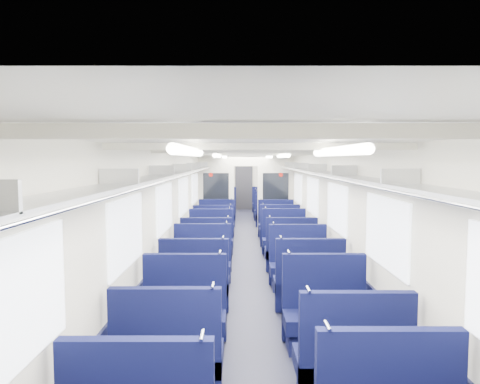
# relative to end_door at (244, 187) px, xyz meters

# --- Properties ---
(floor) EXTENTS (2.80, 18.00, 0.01)m
(floor) POSITION_rel_end_door_xyz_m (0.00, -8.94, -1.00)
(floor) COLOR black
(floor) RESTS_ON ground
(ceiling) EXTENTS (2.80, 18.00, 0.01)m
(ceiling) POSITION_rel_end_door_xyz_m (0.00, -8.94, 1.35)
(ceiling) COLOR silver
(ceiling) RESTS_ON wall_left
(wall_left) EXTENTS (0.02, 18.00, 2.35)m
(wall_left) POSITION_rel_end_door_xyz_m (-1.40, -8.94, 0.18)
(wall_left) COLOR beige
(wall_left) RESTS_ON floor
(dado_left) EXTENTS (0.03, 17.90, 0.70)m
(dado_left) POSITION_rel_end_door_xyz_m (-1.39, -8.94, -0.65)
(dado_left) COLOR black
(dado_left) RESTS_ON floor
(wall_right) EXTENTS (0.02, 18.00, 2.35)m
(wall_right) POSITION_rel_end_door_xyz_m (1.40, -8.94, 0.18)
(wall_right) COLOR beige
(wall_right) RESTS_ON floor
(dado_right) EXTENTS (0.03, 17.90, 0.70)m
(dado_right) POSITION_rel_end_door_xyz_m (1.39, -8.94, -0.65)
(dado_right) COLOR black
(dado_right) RESTS_ON floor
(wall_far) EXTENTS (2.80, 0.02, 2.35)m
(wall_far) POSITION_rel_end_door_xyz_m (0.00, 0.06, 0.18)
(wall_far) COLOR beige
(wall_far) RESTS_ON floor
(luggage_rack_left) EXTENTS (0.36, 17.40, 0.18)m
(luggage_rack_left) POSITION_rel_end_door_xyz_m (-1.21, -8.94, 0.97)
(luggage_rack_left) COLOR #B2B5BA
(luggage_rack_left) RESTS_ON wall_left
(luggage_rack_right) EXTENTS (0.36, 17.40, 0.18)m
(luggage_rack_right) POSITION_rel_end_door_xyz_m (1.21, -8.94, 0.97)
(luggage_rack_right) COLOR #B2B5BA
(luggage_rack_right) RESTS_ON wall_right
(windows) EXTENTS (2.78, 15.60, 0.75)m
(windows) POSITION_rel_end_door_xyz_m (0.00, -9.40, 0.42)
(windows) COLOR white
(windows) RESTS_ON wall_left
(ceiling_fittings) EXTENTS (2.70, 16.06, 0.11)m
(ceiling_fittings) POSITION_rel_end_door_xyz_m (0.00, -9.20, 1.29)
(ceiling_fittings) COLOR beige
(ceiling_fittings) RESTS_ON ceiling
(end_door) EXTENTS (0.75, 0.06, 2.00)m
(end_door) POSITION_rel_end_door_xyz_m (0.00, 0.00, 0.00)
(end_door) COLOR black
(end_door) RESTS_ON floor
(bulkhead) EXTENTS (2.80, 0.10, 2.35)m
(bulkhead) POSITION_rel_end_door_xyz_m (-0.00, -6.11, 0.23)
(bulkhead) COLOR beige
(bulkhead) RESTS_ON floor
(seat_4) EXTENTS (0.99, 0.55, 1.11)m
(seat_4) POSITION_rel_end_door_xyz_m (-0.83, -14.84, -0.66)
(seat_4) COLOR #0B0F37
(seat_4) RESTS_ON floor
(seat_5) EXTENTS (0.99, 0.55, 1.11)m
(seat_5) POSITION_rel_end_door_xyz_m (0.83, -14.95, -0.66)
(seat_5) COLOR #0B0F37
(seat_5) RESTS_ON floor
(seat_6) EXTENTS (0.99, 0.55, 1.11)m
(seat_6) POSITION_rel_end_door_xyz_m (-0.83, -13.77, -0.66)
(seat_6) COLOR #0B0F37
(seat_6) RESTS_ON floor
(seat_7) EXTENTS (0.99, 0.55, 1.11)m
(seat_7) POSITION_rel_end_door_xyz_m (0.83, -13.77, -0.66)
(seat_7) COLOR #0B0F37
(seat_7) RESTS_ON floor
(seat_8) EXTENTS (0.99, 0.55, 1.11)m
(seat_8) POSITION_rel_end_door_xyz_m (-0.83, -12.52, -0.66)
(seat_8) COLOR #0B0F37
(seat_8) RESTS_ON floor
(seat_9) EXTENTS (0.99, 0.55, 1.11)m
(seat_9) POSITION_rel_end_door_xyz_m (0.83, -12.52, -0.66)
(seat_9) COLOR #0B0F37
(seat_9) RESTS_ON floor
(seat_10) EXTENTS (0.99, 0.55, 1.11)m
(seat_10) POSITION_rel_end_door_xyz_m (-0.83, -11.39, -0.66)
(seat_10) COLOR #0B0F37
(seat_10) RESTS_ON floor
(seat_11) EXTENTS (0.99, 0.55, 1.11)m
(seat_11) POSITION_rel_end_door_xyz_m (0.83, -11.46, -0.66)
(seat_11) COLOR #0B0F37
(seat_11) RESTS_ON floor
(seat_12) EXTENTS (0.99, 0.55, 1.11)m
(seat_12) POSITION_rel_end_door_xyz_m (-0.83, -10.34, -0.66)
(seat_12) COLOR #0B0F37
(seat_12) RESTS_ON floor
(seat_13) EXTENTS (0.99, 0.55, 1.11)m
(seat_13) POSITION_rel_end_door_xyz_m (0.83, -10.33, -0.66)
(seat_13) COLOR #0B0F37
(seat_13) RESTS_ON floor
(seat_14) EXTENTS (0.99, 0.55, 1.11)m
(seat_14) POSITION_rel_end_door_xyz_m (-0.83, -9.15, -0.66)
(seat_14) COLOR #0B0F37
(seat_14) RESTS_ON floor
(seat_15) EXTENTS (0.99, 0.55, 1.11)m
(seat_15) POSITION_rel_end_door_xyz_m (0.83, -9.09, -0.66)
(seat_15) COLOR #0B0F37
(seat_15) RESTS_ON floor
(seat_16) EXTENTS (0.99, 0.55, 1.11)m
(seat_16) POSITION_rel_end_door_xyz_m (-0.83, -8.09, -0.66)
(seat_16) COLOR #0B0F37
(seat_16) RESTS_ON floor
(seat_17) EXTENTS (0.99, 0.55, 1.11)m
(seat_17) POSITION_rel_end_door_xyz_m (0.83, -7.95, -0.66)
(seat_17) COLOR #0B0F37
(seat_17) RESTS_ON floor
(seat_18) EXTENTS (0.99, 0.55, 1.11)m
(seat_18) POSITION_rel_end_door_xyz_m (-0.83, -6.83, -0.66)
(seat_18) COLOR #0B0F37
(seat_18) RESTS_ON floor
(seat_19) EXTENTS (0.99, 0.55, 1.11)m
(seat_19) POSITION_rel_end_door_xyz_m (0.83, -6.91, -0.66)
(seat_19) COLOR #0B0F37
(seat_19) RESTS_ON floor
(seat_20) EXTENTS (0.99, 0.55, 1.11)m
(seat_20) POSITION_rel_end_door_xyz_m (-0.83, -4.79, -0.66)
(seat_20) COLOR #0B0F37
(seat_20) RESTS_ON floor
(seat_21) EXTENTS (0.99, 0.55, 1.11)m
(seat_21) POSITION_rel_end_door_xyz_m (0.83, -4.83, -0.66)
(seat_21) COLOR #0B0F37
(seat_21) RESTS_ON floor
(seat_22) EXTENTS (0.99, 0.55, 1.11)m
(seat_22) POSITION_rel_end_door_xyz_m (-0.83, -3.71, -0.66)
(seat_22) COLOR #0B0F37
(seat_22) RESTS_ON floor
(seat_23) EXTENTS (0.99, 0.55, 1.11)m
(seat_23) POSITION_rel_end_door_xyz_m (0.83, -3.70, -0.66)
(seat_23) COLOR #0B0F37
(seat_23) RESTS_ON floor
(seat_24) EXTENTS (0.99, 0.55, 1.11)m
(seat_24) POSITION_rel_end_door_xyz_m (-0.83, -2.49, -0.66)
(seat_24) COLOR #0B0F37
(seat_24) RESTS_ON floor
(seat_25) EXTENTS (0.99, 0.55, 1.11)m
(seat_25) POSITION_rel_end_door_xyz_m (0.83, -2.60, -0.66)
(seat_25) COLOR #0B0F37
(seat_25) RESTS_ON floor
(seat_26) EXTENTS (0.99, 0.55, 1.11)m
(seat_26) POSITION_rel_end_door_xyz_m (-0.83, -1.43, -0.66)
(seat_26) COLOR #0B0F37
(seat_26) RESTS_ON floor
(seat_27) EXTENTS (0.99, 0.55, 1.11)m
(seat_27) POSITION_rel_end_door_xyz_m (0.83, -1.30, -0.66)
(seat_27) COLOR #0B0F37
(seat_27) RESTS_ON floor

